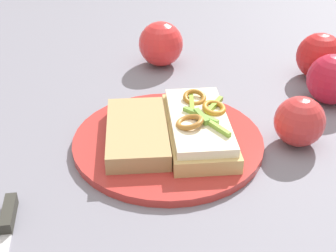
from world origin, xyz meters
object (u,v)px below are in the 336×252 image
apple_1 (332,79)px  apple_2 (300,121)px  apple_0 (161,44)px  sandwich (199,126)px  apple_3 (320,56)px  knife (7,223)px  plate (168,141)px  bread_slice_side (137,132)px

apple_1 → apple_2: 0.15m
apple_0 → apple_1: apple_0 is taller
apple_1 → apple_2: size_ratio=1.14×
sandwich → apple_0: 0.27m
apple_1 → apple_3: (-0.03, 0.09, 0.00)m
apple_0 → knife: 0.47m
plate → knife: size_ratio=2.39×
bread_slice_side → knife: bearing=-45.0°
plate → sandwich: 0.05m
sandwich → apple_1: apple_1 is taller
plate → apple_2: size_ratio=3.77×
plate → apple_3: (0.17, 0.30, 0.04)m
apple_0 → plate: bearing=-65.5°
sandwich → apple_1: size_ratio=2.49×
sandwich → apple_2: size_ratio=2.85×
sandwich → bread_slice_side: (-0.08, -0.04, -0.01)m
sandwich → bread_slice_side: size_ratio=1.30×
plate → sandwich: (0.04, 0.02, 0.02)m
plate → bread_slice_side: (-0.04, -0.02, 0.02)m
apple_2 → apple_3: 0.23m
apple_0 → apple_3: size_ratio=1.02×
knife → apple_2: bearing=106.9°
apple_3 → knife: bearing=-117.8°
bread_slice_side → apple_3: (0.21, 0.32, 0.02)m
apple_0 → apple_1: size_ratio=1.02×
plate → apple_3: 0.35m
apple_3 → bread_slice_side: bearing=-122.8°
bread_slice_side → apple_1: (0.24, 0.23, 0.02)m
bread_slice_side → knife: (-0.07, -0.20, -0.02)m
apple_0 → apple_1: bearing=-6.2°
apple_3 → knife: 0.59m
sandwich → apple_0: apple_0 is taller
apple_1 → apple_2: apple_1 is taller
bread_slice_side → apple_3: bearing=121.0°
plate → sandwich: sandwich is taller
bread_slice_side → knife: bread_slice_side is taller
bread_slice_side → plate: bearing=90.7°
plate → apple_1: 0.29m
plate → sandwich: bearing=27.8°
plate → knife: 0.24m
apple_2 → apple_0: bearing=148.0°
sandwich → apple_3: 0.31m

